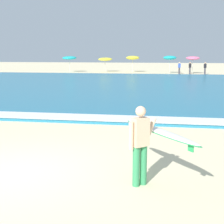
# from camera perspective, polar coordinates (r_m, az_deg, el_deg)

# --- Properties ---
(ground_plane) EXTENTS (160.00, 160.00, 0.00)m
(ground_plane) POSITION_cam_1_polar(r_m,az_deg,el_deg) (7.89, -17.43, -10.55)
(ground_plane) COLOR beige
(sea) EXTENTS (120.00, 28.00, 0.14)m
(sea) POSITION_cam_1_polar(r_m,az_deg,el_deg) (26.18, 1.58, 4.85)
(sea) COLOR teal
(sea) RESTS_ON ground
(surf_foam) EXTENTS (120.00, 1.32, 0.01)m
(surf_foam) POSITION_cam_1_polar(r_m,az_deg,el_deg) (13.14, -6.10, -0.91)
(surf_foam) COLOR white
(surf_foam) RESTS_ON sea
(surfer_with_board) EXTENTS (1.81, 2.14, 1.73)m
(surfer_with_board) POSITION_cam_1_polar(r_m,az_deg,el_deg) (6.71, 6.85, -4.65)
(surfer_with_board) COLOR #338E56
(surfer_with_board) RESTS_ON ground
(beach_umbrella_0) EXTENTS (2.02, 2.04, 2.33)m
(beach_umbrella_0) POSITION_cam_1_polar(r_m,az_deg,el_deg) (45.50, -7.81, 9.79)
(beach_umbrella_0) COLOR beige
(beach_umbrella_0) RESTS_ON ground
(beach_umbrella_1) EXTENTS (2.04, 2.06, 2.13)m
(beach_umbrella_1) POSITION_cam_1_polar(r_m,az_deg,el_deg) (45.76, -1.26, 9.64)
(beach_umbrella_1) COLOR beige
(beach_umbrella_1) RESTS_ON ground
(beach_umbrella_2) EXTENTS (1.90, 1.91, 2.33)m
(beach_umbrella_2) POSITION_cam_1_polar(r_m,az_deg,el_deg) (45.00, 3.81, 9.88)
(beach_umbrella_2) COLOR beige
(beach_umbrella_2) RESTS_ON ground
(beach_umbrella_3) EXTENTS (1.78, 1.79, 2.38)m
(beach_umbrella_3) POSITION_cam_1_polar(r_m,az_deg,el_deg) (43.23, 10.55, 9.74)
(beach_umbrella_3) COLOR beige
(beach_umbrella_3) RESTS_ON ground
(beach_umbrella_4) EXTENTS (1.82, 1.84, 2.34)m
(beach_umbrella_4) POSITION_cam_1_polar(r_m,az_deg,el_deg) (42.78, 14.58, 9.53)
(beach_umbrella_4) COLOR beige
(beach_umbrella_4) RESTS_ON ground
(beachgoer_near_row_left) EXTENTS (0.32, 0.20, 1.58)m
(beachgoer_near_row_left) POSITION_cam_1_polar(r_m,az_deg,el_deg) (42.24, 14.08, 7.88)
(beachgoer_near_row_left) COLOR #383842
(beachgoer_near_row_left) RESTS_ON ground
(beachgoer_near_row_mid) EXTENTS (0.32, 0.20, 1.58)m
(beachgoer_near_row_mid) POSITION_cam_1_polar(r_m,az_deg,el_deg) (42.05, 12.23, 7.95)
(beachgoer_near_row_mid) COLOR #383842
(beachgoer_near_row_mid) RESTS_ON ground
(beachgoer_near_row_right) EXTENTS (0.32, 0.20, 1.58)m
(beachgoer_near_row_right) POSITION_cam_1_polar(r_m,az_deg,el_deg) (41.88, 16.67, 7.73)
(beachgoer_near_row_right) COLOR #383842
(beachgoer_near_row_right) RESTS_ON ground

